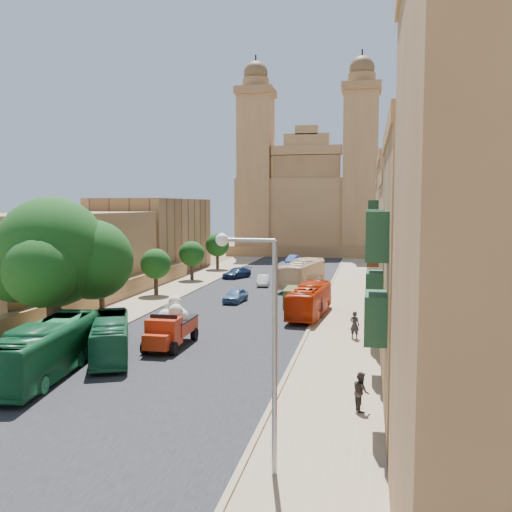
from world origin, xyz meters
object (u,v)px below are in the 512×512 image
at_px(car_blue_a, 236,295).
at_px(car_white_a, 263,280).
at_px(street_tree_c, 192,254).
at_px(bus_cream_east, 303,274).
at_px(pedestrian_c, 321,308).
at_px(red_truck, 171,325).
at_px(car_cream, 297,300).
at_px(street_tree_b, 156,264).
at_px(church, 310,203).
at_px(car_blue_b, 293,259).
at_px(streetlamp, 261,324).
at_px(street_tree_d, 217,245).
at_px(bus_green_south, 46,350).
at_px(pedestrian_a, 355,325).
at_px(street_tree_a, 101,274).
at_px(car_dkblue, 237,273).
at_px(bus_red_east, 310,300).
at_px(olive_pickup, 295,297).
at_px(car_white_b, 291,278).
at_px(ficus_tree, 54,256).
at_px(bus_green_north, 111,337).

distance_m(car_blue_a, car_white_a, 11.43).
bearing_deg(street_tree_c, bus_cream_east, -14.20).
distance_m(car_white_a, pedestrian_c, 18.98).
height_order(red_truck, car_cream, red_truck).
bearing_deg(street_tree_b, red_truck, -66.37).
bearing_deg(church, car_blue_b, -91.42).
bearing_deg(red_truck, streetlamp, -60.73).
bearing_deg(street_tree_d, car_blue_b, 47.56).
bearing_deg(street_tree_d, pedestrian_c, -61.73).
distance_m(street_tree_b, streetlamp, 40.18).
distance_m(car_blue_a, car_cream, 6.16).
distance_m(bus_green_south, car_blue_b, 62.06).
distance_m(street_tree_c, pedestrian_a, 34.20).
distance_m(street_tree_a, street_tree_c, 24.00).
bearing_deg(church, street_tree_c, -103.21).
xyz_separation_m(car_dkblue, pedestrian_c, (12.50, -23.27, 0.16)).
xyz_separation_m(car_white_a, car_blue_b, (0.00, 25.72, 0.02)).
bearing_deg(bus_cream_east, streetlamp, 103.20).
distance_m(bus_green_south, car_blue_a, 25.14).
xyz_separation_m(street_tree_c, car_white_a, (9.50, -3.33, -2.58)).
height_order(church, bus_cream_east, church).
height_order(streetlamp, car_white_a, streetlamp).
bearing_deg(red_truck, bus_red_east, 57.05).
height_order(street_tree_c, bus_red_east, street_tree_c).
xyz_separation_m(bus_green_south, car_dkblue, (0.58, 42.19, -0.81)).
distance_m(street_tree_c, car_cream, 22.10).
distance_m(red_truck, pedestrian_a, 12.51).
xyz_separation_m(car_white_a, car_cream, (5.50, -12.70, 0.00)).
bearing_deg(olive_pickup, bus_cream_east, 93.01).
xyz_separation_m(red_truck, bus_cream_east, (5.30, 28.42, 0.12)).
height_order(street_tree_b, car_white_b, street_tree_b).
relative_size(street_tree_c, bus_cream_east, 0.43).
relative_size(street_tree_b, olive_pickup, 1.20).
xyz_separation_m(bus_red_east, car_blue_b, (-7.00, 42.38, -0.67)).
bearing_deg(street_tree_a, street_tree_c, 90.00).
bearing_deg(bus_red_east, car_white_b, -72.87).
bearing_deg(olive_pickup, car_blue_a, 173.79).
height_order(bus_cream_east, car_white_b, bus_cream_east).
relative_size(street_tree_d, red_truck, 0.93).
distance_m(street_tree_d, bus_green_south, 51.69).
xyz_separation_m(church, car_dkblue, (-5.00, -39.89, -8.86)).
distance_m(bus_red_east, pedestrian_c, 1.24).
distance_m(ficus_tree, car_blue_b, 55.35).
bearing_deg(bus_green_south, red_truck, 52.64).
height_order(streetlamp, car_cream, streetlamp).
height_order(street_tree_a, bus_cream_east, street_tree_a).
bearing_deg(bus_cream_east, pedestrian_a, 113.33).
relative_size(car_blue_b, pedestrian_c, 2.38).
distance_m(church, pedestrian_c, 64.20).
relative_size(street_tree_a, bus_green_north, 0.61).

